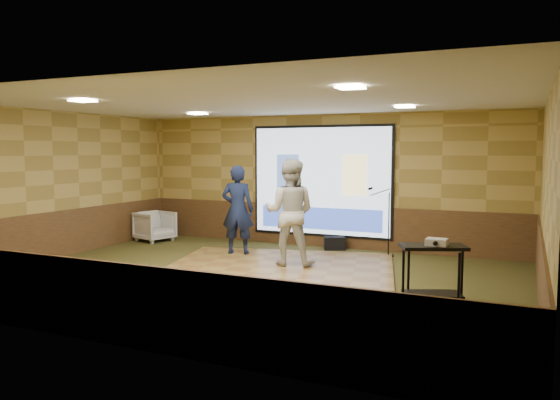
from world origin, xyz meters
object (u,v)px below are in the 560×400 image
at_px(player_left, 238,210).
at_px(dance_floor, 281,266).
at_px(duffel_bag, 335,243).
at_px(projector, 437,242).
at_px(projector_screen, 321,182).
at_px(player_right, 290,212).
at_px(av_table, 433,266).
at_px(mic_stand, 386,232).
at_px(banquet_chair, 155,226).

bearing_deg(player_left, dance_floor, 137.40).
bearing_deg(duffel_bag, projector, -54.50).
bearing_deg(projector_screen, projector, -52.14).
xyz_separation_m(dance_floor, player_left, (-1.30, 0.68, 0.94)).
xyz_separation_m(player_right, av_table, (2.92, -1.83, -0.41)).
height_order(projector_screen, av_table, projector_screen).
xyz_separation_m(player_left, projector, (4.41, -2.43, -0.00)).
height_order(av_table, projector, projector).
relative_size(player_right, mic_stand, 1.39).
bearing_deg(av_table, mic_stand, 112.74).
bearing_deg(duffel_bag, dance_floor, -99.39).
distance_m(projector_screen, dance_floor, 2.75).
distance_m(player_right, projector, 3.49).
xyz_separation_m(dance_floor, projector, (3.11, -1.75, 0.94)).
bearing_deg(projector_screen, player_right, -84.71).
bearing_deg(dance_floor, mic_stand, 50.04).
bearing_deg(projector, av_table, 166.69).
xyz_separation_m(projector_screen, av_table, (3.13, -4.07, -0.85)).
bearing_deg(projector, player_right, 150.20).
xyz_separation_m(projector_screen, dance_floor, (0.06, -2.33, -1.46)).
distance_m(projector_screen, projector, 5.20).
relative_size(dance_floor, player_right, 2.08).
height_order(player_right, mic_stand, player_right).
xyz_separation_m(player_right, projector, (2.97, -1.84, -0.08)).
height_order(dance_floor, banquet_chair, banquet_chair).
bearing_deg(mic_stand, banquet_chair, -161.77).
distance_m(dance_floor, projector, 3.69).
relative_size(dance_floor, player_left, 2.24).
relative_size(player_left, av_table, 2.05).
xyz_separation_m(player_left, player_right, (1.44, -0.59, 0.07)).
relative_size(dance_floor, av_table, 4.59).
xyz_separation_m(player_left, banquet_chair, (-2.68, 0.72, -0.60)).
relative_size(player_left, duffel_bag, 4.04).
distance_m(player_right, banquet_chair, 4.38).
distance_m(projector_screen, player_left, 2.13).
bearing_deg(mic_stand, player_right, -115.21).
distance_m(projector_screen, banquet_chair, 4.18).
bearing_deg(duffel_bag, mic_stand, -12.15).
distance_m(player_right, duffel_bag, 2.22).
xyz_separation_m(dance_floor, player_right, (0.14, 0.09, 1.02)).
distance_m(player_left, mic_stand, 3.13).
bearing_deg(dance_floor, projector_screen, 91.57).
bearing_deg(player_right, player_left, -33.86).
xyz_separation_m(projector_screen, player_right, (0.21, -2.24, -0.44)).
relative_size(dance_floor, duffel_bag, 9.07).
relative_size(projector_screen, player_left, 1.79).
bearing_deg(projector, player_left, 153.20).
height_order(dance_floor, projector, projector).
distance_m(dance_floor, banquet_chair, 4.23).
xyz_separation_m(av_table, projector, (0.05, -0.01, 0.33)).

